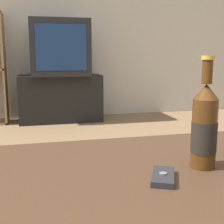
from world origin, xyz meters
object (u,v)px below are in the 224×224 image
tv_stand (60,98)px  television (59,48)px  cell_phone (163,177)px  beer_bottle (204,127)px

tv_stand → television: 0.54m
tv_stand → cell_phone: size_ratio=7.40×
television → cell_phone: size_ratio=5.06×
beer_bottle → cell_phone: size_ratio=2.40×
beer_bottle → cell_phone: 0.17m
beer_bottle → television: bearing=93.3°
television → beer_bottle: 2.73m
television → beer_bottle: bearing=-86.7°
beer_bottle → cell_phone: (-0.13, -0.05, -0.10)m
tv_stand → beer_bottle: 2.74m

